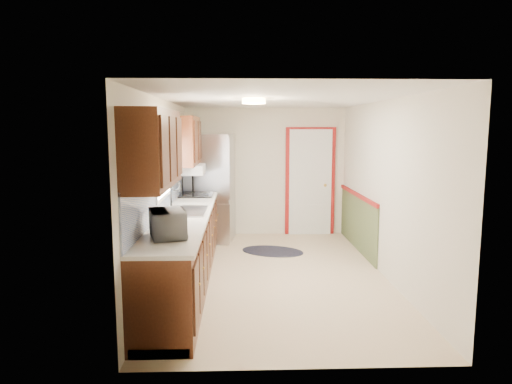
{
  "coord_description": "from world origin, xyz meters",
  "views": [
    {
      "loc": [
        -0.48,
        -6.09,
        2.02
      ],
      "look_at": [
        -0.26,
        0.11,
        1.15
      ],
      "focal_mm": 32.0,
      "sensor_mm": 36.0,
      "label": 1
    }
  ],
  "objects": [
    {
      "name": "ceiling_fixture",
      "position": [
        -0.3,
        -0.2,
        2.36
      ],
      "size": [
        0.3,
        0.3,
        0.06
      ],
      "primitive_type": "cylinder",
      "color": "#FFD88C",
      "rests_on": "room_shell"
    },
    {
      "name": "microwave",
      "position": [
        -1.2,
        -1.6,
        1.11
      ],
      "size": [
        0.4,
        0.55,
        0.33
      ],
      "primitive_type": "imported",
      "rotation": [
        0.0,
        0.0,
        1.85
      ],
      "color": "white",
      "rests_on": "kitchen_run"
    },
    {
      "name": "rug",
      "position": [
        0.05,
        1.21,
        0.01
      ],
      "size": [
        1.2,
        0.99,
        0.01
      ],
      "primitive_type": "ellipsoid",
      "rotation": [
        0.0,
        0.0,
        -0.37
      ],
      "color": "black",
      "rests_on": "ground"
    },
    {
      "name": "refrigerator",
      "position": [
        -1.02,
        2.05,
        0.96
      ],
      "size": [
        0.9,
        0.85,
        1.92
      ],
      "rotation": [
        0.0,
        0.0,
        -0.14
      ],
      "color": "#B7B7BC",
      "rests_on": "ground"
    },
    {
      "name": "kitchen_run",
      "position": [
        -1.24,
        -0.29,
        0.81
      ],
      "size": [
        0.63,
        4.0,
        2.2
      ],
      "color": "#3C1B0D",
      "rests_on": "ground"
    },
    {
      "name": "room_shell",
      "position": [
        0.0,
        0.0,
        1.2
      ],
      "size": [
        3.2,
        5.2,
        2.52
      ],
      "color": "beige",
      "rests_on": "ground"
    },
    {
      "name": "back_wall_trim",
      "position": [
        0.99,
        2.21,
        0.89
      ],
      "size": [
        1.12,
        2.3,
        2.08
      ],
      "color": "maroon",
      "rests_on": "ground"
    },
    {
      "name": "cooktop",
      "position": [
        -1.19,
        1.27,
        0.95
      ],
      "size": [
        0.54,
        0.64,
        0.02
      ],
      "primitive_type": "cube",
      "color": "black",
      "rests_on": "kitchen_run"
    }
  ]
}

